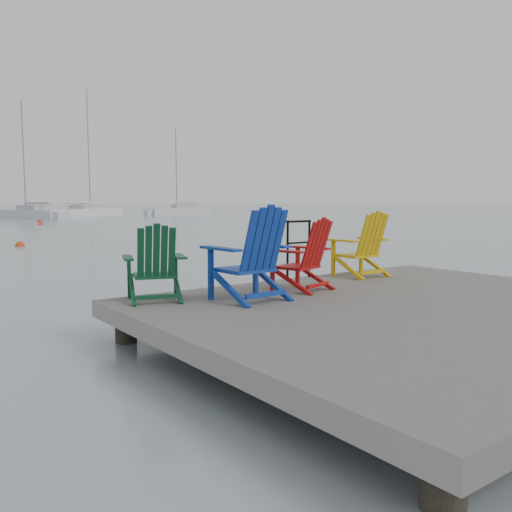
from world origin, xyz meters
TOP-DOWN VIEW (x-y plane):
  - ground at (0.00, 0.00)m, footprint 400.00×400.00m
  - dock at (0.00, 0.00)m, footprint 6.00×5.00m
  - handrail at (0.25, 2.45)m, footprint 0.48×0.04m
  - chair_green at (-2.40, 1.99)m, footprint 0.87×0.83m
  - chair_blue at (-1.44, 1.34)m, footprint 0.92×0.86m
  - chair_red at (-0.45, 1.52)m, footprint 0.88×0.84m
  - chair_yellow at (1.17, 1.97)m, footprint 0.81×0.76m
  - sailboat_near at (7.31, 47.80)m, footprint 5.20×7.88m
  - sailboat_mid at (13.86, 51.34)m, footprint 9.24×7.78m
  - sailboat_far at (23.41, 49.19)m, footprint 6.84×1.78m
  - buoy_a at (-0.40, 17.55)m, footprint 0.35×0.35m
  - buoy_c at (4.95, 34.96)m, footprint 0.33×0.33m
  - buoy_d at (6.17, 40.00)m, footprint 0.37×0.37m

SIDE VIEW (x-z plane):
  - ground at x=0.00m, z-range 0.00..0.00m
  - buoy_a at x=-0.40m, z-range -0.17..0.17m
  - buoy_c at x=4.95m, z-range -0.17..0.17m
  - buoy_d at x=6.17m, z-range -0.19..0.19m
  - dock at x=0.00m, z-range -0.35..1.05m
  - sailboat_mid at x=13.86m, z-range -6.23..6.94m
  - sailboat_near at x=7.31m, z-range -5.06..5.77m
  - sailboat_far at x=23.41m, z-range -4.47..5.18m
  - chair_green at x=-2.40m, z-range 0.50..1.42m
  - chair_red at x=-0.45m, z-range 0.50..1.46m
  - chair_yellow at x=1.17m, z-range 0.50..1.51m
  - handrail at x=0.25m, z-range 0.59..1.49m
  - chair_blue at x=-1.44m, z-range 0.50..1.62m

